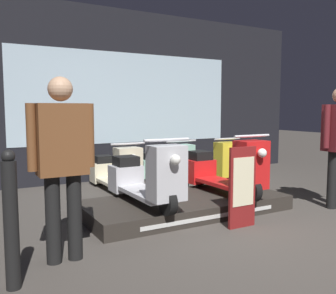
% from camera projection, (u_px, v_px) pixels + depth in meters
% --- Properties ---
extents(ground_plane, '(30.00, 30.00, 0.00)m').
position_uv_depth(ground_plane, '(284.00, 240.00, 3.86)').
color(ground_plane, '#423D38').
extents(shop_wall_back, '(8.00, 0.09, 3.20)m').
position_uv_depth(shop_wall_back, '(128.00, 96.00, 7.19)').
color(shop_wall_back, black).
rests_on(shop_wall_back, ground_plane).
extents(display_platform, '(2.66, 1.18, 0.19)m').
position_uv_depth(display_platform, '(186.00, 205.00, 4.88)').
color(display_platform, '#2D2823').
rests_on(display_platform, ground_plane).
extents(scooter_display_left, '(0.54, 1.54, 0.84)m').
position_uv_depth(scooter_display_left, '(145.00, 178.00, 4.51)').
color(scooter_display_left, black).
rests_on(scooter_display_left, display_platform).
extents(scooter_display_right, '(0.54, 1.54, 0.84)m').
position_uv_depth(scooter_display_right, '(225.00, 170.00, 5.10)').
color(scooter_display_right, black).
rests_on(scooter_display_right, display_platform).
extents(scooter_backrow_0, '(0.54, 1.54, 0.84)m').
position_uv_depth(scooter_backrow_0, '(115.00, 172.00, 6.10)').
color(scooter_backrow_0, black).
rests_on(scooter_backrow_0, ground_plane).
extents(scooter_backrow_1, '(0.54, 1.54, 0.84)m').
position_uv_depth(scooter_backrow_1, '(165.00, 167.00, 6.56)').
color(scooter_backrow_1, black).
rests_on(scooter_backrow_1, ground_plane).
extents(scooter_backrow_2, '(0.54, 1.54, 0.84)m').
position_uv_depth(scooter_backrow_2, '(209.00, 163.00, 7.01)').
color(scooter_backrow_2, black).
rests_on(scooter_backrow_2, ground_plane).
extents(person_left_browsing, '(0.58, 0.23, 1.62)m').
position_uv_depth(person_left_browsing, '(62.00, 155.00, 3.23)').
color(person_left_browsing, black).
rests_on(person_left_browsing, ground_plane).
extents(price_sign_board, '(0.36, 0.04, 0.92)m').
position_uv_depth(price_sign_board, '(242.00, 187.00, 4.22)').
color(price_sign_board, maroon).
rests_on(price_sign_board, ground_plane).
extents(street_bollard, '(0.11, 0.11, 1.05)m').
position_uv_depth(street_bollard, '(11.00, 221.00, 2.76)').
color(street_bollard, black).
rests_on(street_bollard, ground_plane).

